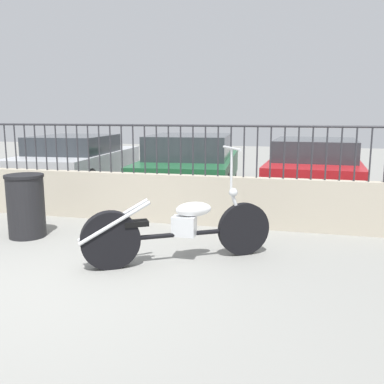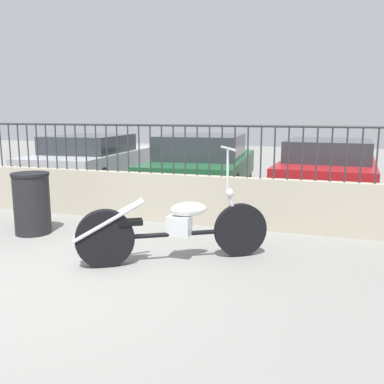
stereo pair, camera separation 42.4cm
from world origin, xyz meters
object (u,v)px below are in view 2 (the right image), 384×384
(car_red, at_px, (328,168))
(motorcycle_black, at_px, (164,230))
(car_silver, at_px, (93,160))
(car_green, at_px, (203,163))
(trash_bin, at_px, (32,203))

(car_red, bearing_deg, motorcycle_black, 162.60)
(motorcycle_black, relative_size, car_red, 0.49)
(car_silver, distance_m, car_green, 2.84)
(car_green, bearing_deg, motorcycle_black, -174.15)
(trash_bin, height_order, car_red, car_red)
(trash_bin, distance_m, car_silver, 4.33)
(car_green, relative_size, car_red, 1.08)
(trash_bin, distance_m, car_green, 4.35)
(car_silver, bearing_deg, car_green, -93.57)
(car_green, height_order, car_red, car_green)
(car_red, bearing_deg, car_silver, 95.69)
(motorcycle_black, distance_m, trash_bin, 2.40)
(motorcycle_black, xyz_separation_m, car_silver, (-3.76, 4.62, 0.25))
(car_silver, bearing_deg, trash_bin, -164.96)
(trash_bin, xyz_separation_m, car_silver, (-1.43, 4.08, 0.19))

